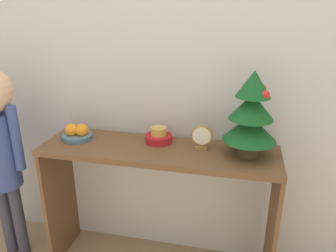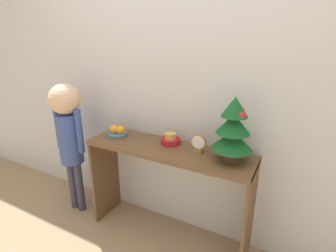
# 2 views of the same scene
# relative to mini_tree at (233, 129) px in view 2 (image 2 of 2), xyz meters

# --- Properties ---
(ground_plane) EXTENTS (12.00, 12.00, 0.00)m
(ground_plane) POSITION_rel_mini_tree_xyz_m (-0.45, -0.20, -0.98)
(ground_plane) COLOR #997F60
(back_wall) EXTENTS (7.00, 0.05, 2.50)m
(back_wall) POSITION_rel_mini_tree_xyz_m (-0.45, 0.20, 0.27)
(back_wall) COLOR silver
(back_wall) RESTS_ON ground_plane
(console_table) EXTENTS (1.24, 0.35, 0.76)m
(console_table) POSITION_rel_mini_tree_xyz_m (-0.45, -0.02, -0.39)
(console_table) COLOR brown
(console_table) RESTS_ON ground_plane
(mini_tree) EXTENTS (0.26, 0.26, 0.42)m
(mini_tree) POSITION_rel_mini_tree_xyz_m (0.00, 0.00, 0.00)
(mini_tree) COLOR #4C3828
(mini_tree) RESTS_ON console_table
(fruit_bowl) EXTENTS (0.16, 0.16, 0.09)m
(fruit_bowl) POSITION_rel_mini_tree_xyz_m (-0.91, 0.00, -0.18)
(fruit_bowl) COLOR #476B84
(fruit_bowl) RESTS_ON console_table
(singing_bowl) EXTENTS (0.14, 0.14, 0.08)m
(singing_bowl) POSITION_rel_mini_tree_xyz_m (-0.47, 0.06, -0.18)
(singing_bowl) COLOR #AD1923
(singing_bowl) RESTS_ON console_table
(desk_clock) EXTENTS (0.11, 0.04, 0.13)m
(desk_clock) POSITION_rel_mini_tree_xyz_m (-0.23, 0.02, -0.15)
(desk_clock) COLOR olive
(desk_clock) RESTS_ON console_table
(child_figure) EXTENTS (0.30, 0.25, 1.16)m
(child_figure) POSITION_rel_mini_tree_xyz_m (-1.34, -0.11, -0.19)
(child_figure) COLOR #38384C
(child_figure) RESTS_ON ground_plane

